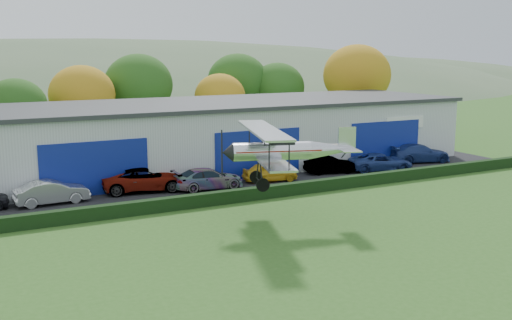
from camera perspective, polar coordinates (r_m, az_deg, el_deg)
name	(u,v)px	position (r m, az deg, el deg)	size (l,w,h in m)	color
ground	(409,296)	(24.31, 14.43, -12.50)	(300.00, 300.00, 0.00)	#2F5B1C
apron	(240,183)	(42.70, -1.55, -2.19)	(48.00, 9.00, 0.05)	black
hedge	(273,191)	(38.47, 1.59, -3.02)	(46.00, 0.60, 0.80)	black
hangar	(224,133)	(49.29, -3.04, 2.60)	(40.60, 12.60, 5.30)	#B2B7BC
tree_belt	(131,90)	(59.43, -11.87, 6.58)	(75.70, 13.22, 10.12)	#3D2614
distant_hills	(0,144)	(158.42, -23.37, 1.41)	(430.00, 196.00, 56.00)	#4C6642
car_1	(52,192)	(38.70, -19.02, -2.93)	(1.56, 4.46, 1.47)	silver
car_2	(145,180)	(40.59, -10.63, -1.85)	(2.61, 5.67, 1.58)	gray
car_3	(208,179)	(40.73, -4.61, -1.78)	(1.98, 4.87, 1.41)	gray
car_4	(270,172)	(42.97, 1.36, -1.15)	(1.60, 3.97, 1.35)	gold
car_5	(331,165)	(46.11, 7.17, -0.45)	(1.40, 4.02, 1.33)	gray
car_6	(381,162)	(47.70, 11.89, -0.20)	(2.29, 4.97, 1.38)	navy
car_7	(419,153)	(52.20, 15.39, 0.64)	(2.16, 5.31, 1.54)	navy
biplane	(283,149)	(32.27, 2.64, 1.07)	(7.58, 8.57, 3.21)	silver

